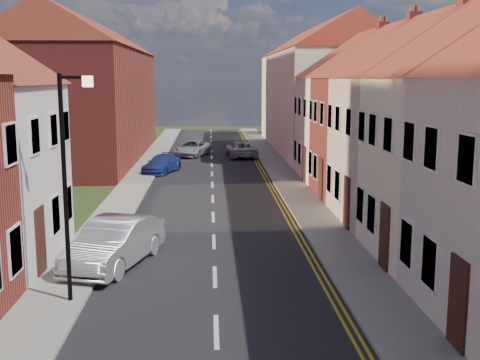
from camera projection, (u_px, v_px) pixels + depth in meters
road at (213, 217)px, 26.21m from camera, size 7.00×90.00×0.02m
pavement_left at (112, 217)px, 25.98m from camera, size 1.80×90.00×0.12m
pavement_right at (313, 215)px, 26.42m from camera, size 1.80×90.00×0.12m
cottage_r_pink at (437, 115)px, 24.83m from camera, size 8.30×6.00×9.00m
cottage_r_white_far at (397, 109)px, 30.15m from camera, size 8.30×5.20×9.00m
cottage_r_cream_far at (369, 104)px, 35.47m from camera, size 8.30×6.00×9.00m
block_right_far at (322, 86)px, 50.40m from camera, size 8.30×24.20×10.50m
block_left_far at (86, 88)px, 44.55m from camera, size 8.30×24.20×10.50m
lamppost at (68, 174)px, 15.58m from camera, size 0.88×0.15×6.00m
car_mid at (115, 243)px, 19.29m from camera, size 2.96×4.99×1.55m
car_far at (162, 164)px, 38.42m from camera, size 2.70×4.22×1.14m
car_distant at (192, 148)px, 46.69m from camera, size 3.25×4.78×1.21m
car_distant_b at (241, 149)px, 45.91m from camera, size 2.45×4.63×1.24m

